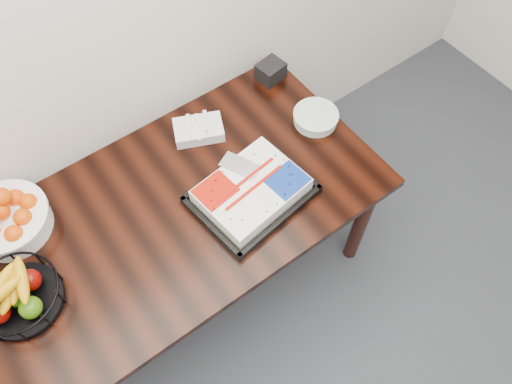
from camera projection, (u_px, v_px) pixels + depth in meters
table at (167, 226)px, 2.06m from camera, size 1.80×0.90×0.75m
cake_tray at (252, 192)px, 2.00m from camera, size 0.50×0.41×0.09m
tangerine_bowl at (5, 217)px, 1.88m from camera, size 0.32×0.32×0.21m
fruit_basket at (18, 296)px, 1.74m from camera, size 0.31×0.31×0.16m
plate_stack at (316, 118)px, 2.22m from camera, size 0.20×0.20×0.05m
fork_bag at (199, 129)px, 2.18m from camera, size 0.25×0.21×0.06m
napkin_box at (271, 71)px, 2.35m from camera, size 0.13×0.12×0.09m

